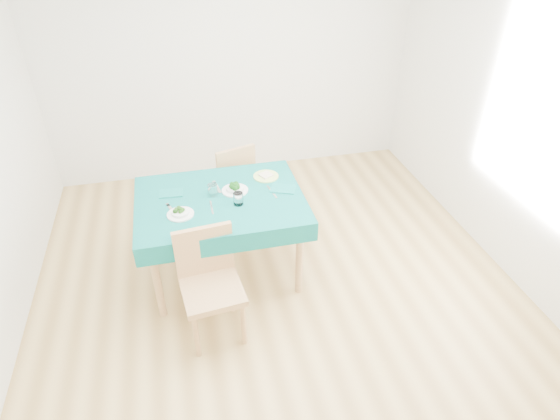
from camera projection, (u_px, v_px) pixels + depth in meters
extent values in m
cube|color=#A07D43|center=(280.00, 295.00, 3.91)|extent=(4.00, 4.50, 0.02)
cube|color=silver|center=(230.00, 55.00, 4.95)|extent=(4.00, 0.02, 2.70)
cube|color=silver|center=(537.00, 121.00, 3.53)|extent=(0.02, 4.50, 2.70)
cube|color=#08615C|center=(223.00, 236.00, 3.93)|extent=(1.33, 1.01, 0.76)
cube|color=tan|center=(211.00, 280.00, 3.28)|extent=(0.47, 0.51, 1.06)
cube|color=tan|center=(230.00, 176.00, 4.57)|extent=(0.49, 0.51, 0.96)
cube|color=silver|center=(172.00, 210.00, 3.58)|extent=(0.08, 0.18, 0.00)
cube|color=silver|center=(212.00, 207.00, 3.61)|extent=(0.02, 0.19, 0.00)
cube|color=silver|center=(217.00, 187.00, 3.86)|extent=(0.05, 0.19, 0.00)
cube|color=silver|center=(272.00, 192.00, 3.80)|extent=(0.05, 0.21, 0.00)
cube|color=#0C6B65|center=(171.00, 193.00, 3.78)|extent=(0.20, 0.15, 0.01)
cube|color=#0C6B65|center=(283.00, 189.00, 3.83)|extent=(0.24, 0.21, 0.01)
cylinder|color=white|center=(213.00, 190.00, 3.73)|extent=(0.08, 0.08, 0.10)
cylinder|color=white|center=(238.00, 199.00, 3.63)|extent=(0.08, 0.08, 0.10)
cylinder|color=#BEE16D|center=(266.00, 176.00, 4.00)|extent=(0.22, 0.22, 0.01)
cube|color=beige|center=(266.00, 175.00, 4.00)|extent=(0.13, 0.13, 0.01)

